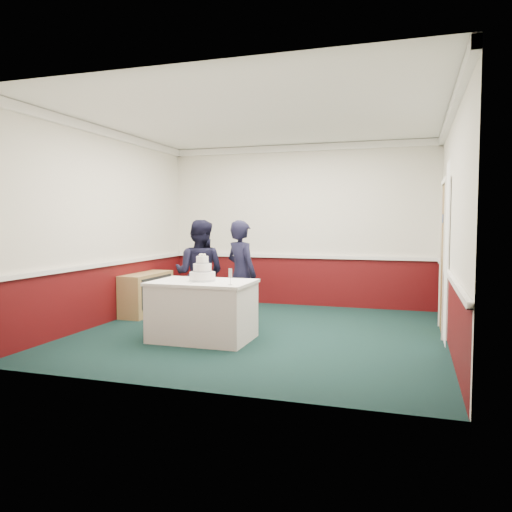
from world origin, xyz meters
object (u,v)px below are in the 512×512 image
(sideboard, at_px, (147,294))
(wedding_cake, at_px, (202,273))
(person_man, at_px, (199,274))
(champagne_flute, at_px, (230,274))
(cake_knife, at_px, (194,282))
(cake_table, at_px, (203,310))
(person_woman, at_px, (241,274))

(sideboard, distance_m, wedding_cake, 2.25)
(sideboard, distance_m, person_man, 1.52)
(champagne_flute, bearing_deg, cake_knife, 171.42)
(sideboard, bearing_deg, wedding_cake, -40.63)
(champagne_flute, height_order, person_man, person_man)
(sideboard, xyz_separation_m, wedding_cake, (1.66, -1.42, 0.55))
(cake_table, bearing_deg, cake_knife, -98.53)
(champagne_flute, xyz_separation_m, person_woman, (-0.25, 1.14, -0.13))
(wedding_cake, height_order, person_woman, person_woman)
(champagne_flute, relative_size, person_man, 0.13)
(person_man, bearing_deg, champagne_flute, 126.82)
(cake_table, xyz_separation_m, wedding_cake, (-0.00, 0.00, 0.50))
(sideboard, height_order, wedding_cake, wedding_cake)
(sideboard, xyz_separation_m, cake_table, (1.66, -1.42, 0.05))
(wedding_cake, bearing_deg, cake_knife, -98.53)
(sideboard, distance_m, champagne_flute, 2.81)
(sideboard, relative_size, cake_table, 0.91)
(person_woman, bearing_deg, cake_table, 106.21)
(cake_table, relative_size, cake_knife, 6.00)
(sideboard, bearing_deg, cake_knife, -44.91)
(wedding_cake, distance_m, champagne_flute, 0.57)
(champagne_flute, bearing_deg, wedding_cake, 150.75)
(champagne_flute, relative_size, person_woman, 0.13)
(sideboard, relative_size, wedding_cake, 3.30)
(cake_table, xyz_separation_m, champagne_flute, (0.50, -0.28, 0.53))
(cake_table, height_order, wedding_cake, wedding_cake)
(cake_table, height_order, cake_knife, cake_knife)
(cake_knife, bearing_deg, sideboard, 135.09)
(person_man, distance_m, person_woman, 0.63)
(sideboard, height_order, champagne_flute, champagne_flute)
(champagne_flute, distance_m, person_man, 1.35)
(cake_table, relative_size, person_woman, 0.83)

